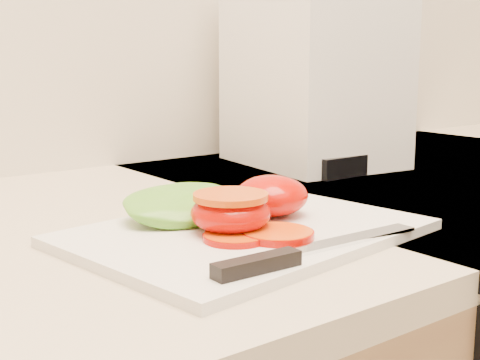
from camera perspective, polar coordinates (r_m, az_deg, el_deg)
cutting_board at (r=0.64m, az=0.54°, el=-4.50°), size 0.35×0.28×0.01m
tomato_half_dome at (r=0.69m, az=2.71°, el=-1.34°), size 0.08×0.08×0.04m
tomato_half_cut at (r=0.62m, az=-0.79°, el=-2.67°), size 0.08×0.08×0.04m
tomato_slice_0 at (r=0.61m, az=3.23°, el=-4.64°), size 0.06×0.06×0.01m
tomato_slice_1 at (r=0.60m, az=-0.40°, el=-4.90°), size 0.06×0.06×0.01m
lettuce_leaf_0 at (r=0.68m, az=-4.34°, el=-2.13°), size 0.15×0.10×0.03m
knife at (r=0.55m, az=4.74°, el=-6.31°), size 0.23×0.04×0.01m
appliance at (r=1.06m, az=6.30°, el=9.44°), size 0.23×0.27×0.30m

